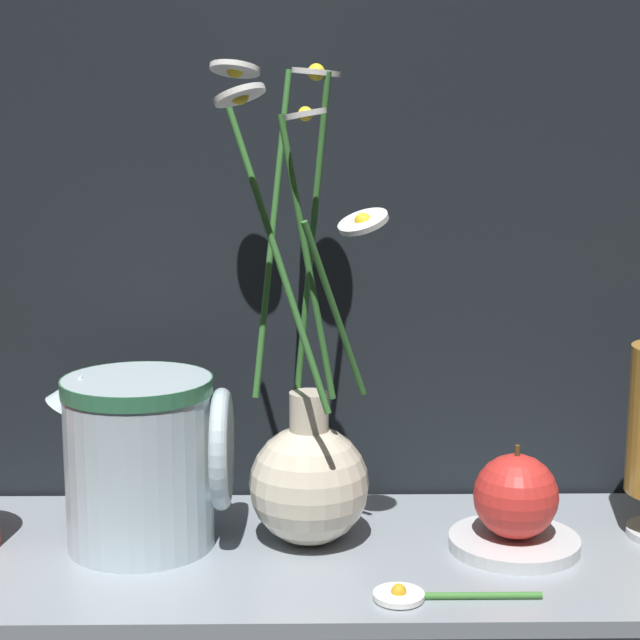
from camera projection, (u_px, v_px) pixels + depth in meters
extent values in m
plane|color=black|center=(325.00, 564.00, 0.83)|extent=(6.00, 6.00, 0.00)
cube|color=gray|center=(325.00, 557.00, 0.83)|extent=(0.76, 0.25, 0.01)
sphere|color=beige|center=(309.00, 485.00, 0.84)|extent=(0.09, 0.09, 0.09)
cylinder|color=beige|center=(309.00, 417.00, 0.82)|extent=(0.03, 0.03, 0.04)
cylinder|color=#336B2D|center=(307.00, 260.00, 0.78)|extent=(0.04, 0.01, 0.21)
cylinder|color=white|center=(305.00, 114.00, 0.74)|extent=(0.03, 0.03, 0.01)
sphere|color=yellow|center=(305.00, 114.00, 0.74)|extent=(0.01, 0.01, 0.01)
cylinder|color=#336B2D|center=(272.00, 233.00, 0.81)|extent=(0.03, 0.06, 0.24)
cylinder|color=white|center=(235.00, 69.00, 0.80)|extent=(0.05, 0.05, 0.01)
sphere|color=yellow|center=(235.00, 69.00, 0.80)|extent=(0.01, 0.01, 0.01)
cylinder|color=#336B2D|center=(277.00, 255.00, 0.76)|extent=(0.08, 0.05, 0.22)
cylinder|color=white|center=(240.00, 95.00, 0.71)|extent=(0.05, 0.05, 0.02)
sphere|color=yellow|center=(240.00, 95.00, 0.71)|extent=(0.01, 0.01, 0.01)
cylinder|color=#336B2D|center=(335.00, 311.00, 0.79)|extent=(0.05, 0.05, 0.14)
cylinder|color=white|center=(363.00, 222.00, 0.75)|extent=(0.05, 0.05, 0.02)
sphere|color=yellow|center=(363.00, 222.00, 0.75)|extent=(0.01, 0.01, 0.01)
cylinder|color=#336B2D|center=(313.00, 235.00, 0.81)|extent=(0.03, 0.01, 0.24)
cylinder|color=white|center=(316.00, 72.00, 0.80)|extent=(0.05, 0.05, 0.01)
sphere|color=yellow|center=(316.00, 72.00, 0.80)|extent=(0.01, 0.01, 0.01)
cylinder|color=silver|center=(139.00, 462.00, 0.83)|extent=(0.11, 0.11, 0.13)
cylinder|color=#33724C|center=(137.00, 386.00, 0.81)|extent=(0.12, 0.12, 0.01)
torus|color=silver|center=(222.00, 449.00, 0.82)|extent=(0.01, 0.09, 0.09)
cone|color=silver|center=(73.00, 391.00, 0.81)|extent=(0.04, 0.03, 0.04)
cylinder|color=silver|center=(514.00, 543.00, 0.83)|extent=(0.10, 0.10, 0.01)
sphere|color=red|center=(516.00, 497.00, 0.82)|extent=(0.07, 0.07, 0.07)
cylinder|color=#4C3819|center=(518.00, 451.00, 0.81)|extent=(0.00, 0.00, 0.01)
cylinder|color=#3D7A33|center=(470.00, 596.00, 0.74)|extent=(0.10, 0.01, 0.01)
cylinder|color=white|center=(399.00, 595.00, 0.74)|extent=(0.04, 0.04, 0.00)
sphere|color=gold|center=(399.00, 591.00, 0.74)|extent=(0.01, 0.01, 0.01)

